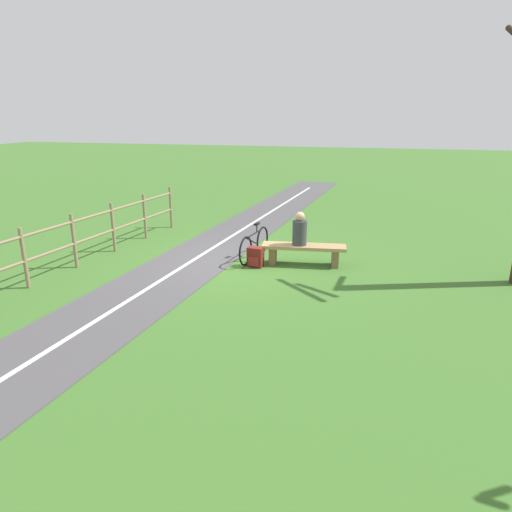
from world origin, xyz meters
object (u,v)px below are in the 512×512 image
at_px(bicycle, 254,245).
at_px(person_seated, 300,231).
at_px(bench, 304,251).
at_px(backpack, 255,257).

bearing_deg(bicycle, person_seated, 91.46).
bearing_deg(bench, person_seated, 0.00).
xyz_separation_m(person_seated, bicycle, (1.14, -0.13, -0.46)).
height_order(person_seated, backpack, person_seated).
bearing_deg(bench, bicycle, -12.27).
distance_m(person_seated, backpack, 1.22).
relative_size(bench, backpack, 4.27).
bearing_deg(person_seated, bicycle, -13.47).
xyz_separation_m(person_seated, backpack, (0.97, 0.43, -0.61)).
bearing_deg(bench, backpack, 15.67).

